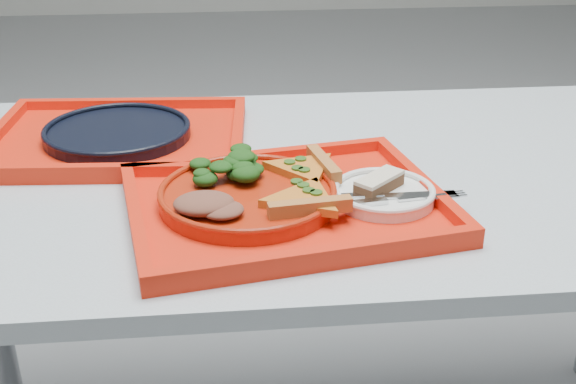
% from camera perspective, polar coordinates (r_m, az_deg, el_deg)
% --- Properties ---
extents(table, '(1.60, 0.80, 0.75)m').
position_cam_1_polar(table, '(1.24, 3.96, -1.15)').
color(table, '#9BA5AE').
rests_on(table, ground).
extents(tray_main, '(0.50, 0.42, 0.01)m').
position_cam_1_polar(tray_main, '(1.06, -0.17, -1.28)').
color(tray_main, red).
rests_on(tray_main, table).
extents(tray_far, '(0.47, 0.38, 0.01)m').
position_cam_1_polar(tray_far, '(1.34, -13.26, 3.97)').
color(tray_far, red).
rests_on(tray_far, table).
extents(dinner_plate, '(0.26, 0.26, 0.02)m').
position_cam_1_polar(dinner_plate, '(1.06, -3.20, -0.43)').
color(dinner_plate, '#A5200B').
rests_on(dinner_plate, tray_main).
extents(side_plate, '(0.15, 0.15, 0.01)m').
position_cam_1_polar(side_plate, '(1.07, 7.56, -0.31)').
color(side_plate, white).
rests_on(side_plate, tray_main).
extents(navy_plate, '(0.26, 0.26, 0.02)m').
position_cam_1_polar(navy_plate, '(1.33, -13.32, 4.53)').
color(navy_plate, black).
rests_on(navy_plate, tray_far).
extents(pizza_slice_a, '(0.13, 0.15, 0.02)m').
position_cam_1_polar(pizza_slice_a, '(1.01, 1.29, -0.37)').
color(pizza_slice_a, orange).
rests_on(pizza_slice_a, dinner_plate).
extents(pizza_slice_b, '(0.15, 0.14, 0.02)m').
position_cam_1_polar(pizza_slice_b, '(1.11, 1.23, 2.06)').
color(pizza_slice_b, orange).
rests_on(pizza_slice_b, dinner_plate).
extents(salad_heap, '(0.10, 0.09, 0.05)m').
position_cam_1_polar(salad_heap, '(1.10, -4.74, 2.62)').
color(salad_heap, black).
rests_on(salad_heap, dinner_plate).
extents(meat_portion, '(0.08, 0.07, 0.03)m').
position_cam_1_polar(meat_portion, '(1.00, -6.66, -0.90)').
color(meat_portion, brown).
rests_on(meat_portion, dinner_plate).
extents(dessert_bar, '(0.08, 0.08, 0.02)m').
position_cam_1_polar(dessert_bar, '(1.07, 7.22, 0.72)').
color(dessert_bar, '#452517').
rests_on(dessert_bar, side_plate).
extents(knife, '(0.19, 0.02, 0.01)m').
position_cam_1_polar(knife, '(1.05, 8.33, -0.22)').
color(knife, silver).
rests_on(knife, side_plate).
extents(fork, '(0.19, 0.05, 0.01)m').
position_cam_1_polar(fork, '(1.04, 8.60, -0.59)').
color(fork, silver).
rests_on(fork, side_plate).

